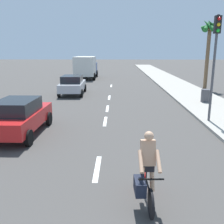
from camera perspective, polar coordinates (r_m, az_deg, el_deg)
name	(u,v)px	position (r m, az deg, el deg)	size (l,w,h in m)	color
ground_plane	(110,95)	(20.81, -0.53, 3.78)	(160.00, 160.00, 0.00)	#423F3D
sidewalk_strip	(185,91)	(23.56, 16.09, 4.59)	(3.60, 80.00, 0.14)	#9E998E
lane_stripe_2	(97,168)	(8.16, -3.33, -12.49)	(0.16, 1.80, 0.01)	white
lane_stripe_3	(105,121)	(13.21, -1.53, -2.08)	(0.16, 1.80, 0.01)	white
lane_stripe_4	(107,108)	(16.06, -1.04, 0.79)	(0.16, 1.80, 0.01)	white
lane_stripe_5	(109,97)	(19.82, -0.62, 3.29)	(0.16, 1.80, 0.01)	white
lane_stripe_6	(111,86)	(26.37, -0.17, 5.91)	(0.16, 1.80, 0.01)	white
cyclist	(146,173)	(6.13, 7.64, -13.31)	(0.64, 1.71, 1.82)	black
parked_car_red	(19,116)	(11.69, -20.16, -0.81)	(1.97, 4.17, 1.57)	red
parked_car_silver	(72,84)	(21.38, -8.86, 6.16)	(2.05, 4.27, 1.57)	#B7BABF
delivery_truck	(86,67)	(33.17, -5.89, 10.06)	(2.68, 6.24, 2.80)	#23478C
palm_tree_far	(209,35)	(25.23, 21.02, 15.87)	(1.69, 1.91, 6.48)	brown
traffic_signal	(215,50)	(13.31, 22.17, 12.77)	(0.28, 0.33, 5.20)	#4C4C51
trash_bin_far	(206,96)	(18.52, 20.26, 3.47)	(0.60, 0.60, 0.86)	#47474C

